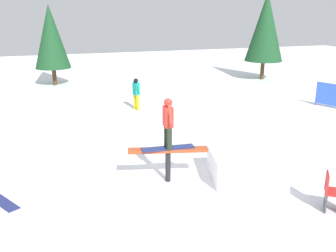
{
  "coord_description": "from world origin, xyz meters",
  "views": [
    {
      "loc": [
        2.75,
        8.45,
        4.3
      ],
      "look_at": [
        0.0,
        0.0,
        1.5
      ],
      "focal_mm": 40.0,
      "sensor_mm": 36.0,
      "label": 1
    }
  ],
  "objects_px": {
    "folding_chair": "(333,194)",
    "pine_tree_far": "(266,27)",
    "main_rider_on_rail": "(168,124)",
    "bystander_teal": "(136,92)",
    "loose_snowboard_white": "(97,150)",
    "loose_snowboard_navy": "(1,201)",
    "rail_feature": "(168,154)",
    "pine_tree_near": "(51,37)"
  },
  "relations": [
    {
      "from": "loose_snowboard_navy",
      "to": "pine_tree_far",
      "type": "distance_m",
      "value": 18.95
    },
    {
      "from": "loose_snowboard_white",
      "to": "bystander_teal",
      "type": "bearing_deg",
      "value": -152.0
    },
    {
      "from": "folding_chair",
      "to": "pine_tree_far",
      "type": "height_order",
      "value": "pine_tree_far"
    },
    {
      "from": "bystander_teal",
      "to": "loose_snowboard_white",
      "type": "height_order",
      "value": "bystander_teal"
    },
    {
      "from": "bystander_teal",
      "to": "pine_tree_near",
      "type": "distance_m",
      "value": 7.96
    },
    {
      "from": "pine_tree_near",
      "to": "loose_snowboard_white",
      "type": "bearing_deg",
      "value": 94.41
    },
    {
      "from": "rail_feature",
      "to": "loose_snowboard_navy",
      "type": "bearing_deg",
      "value": 11.41
    },
    {
      "from": "loose_snowboard_white",
      "to": "loose_snowboard_navy",
      "type": "bearing_deg",
      "value": 11.06
    },
    {
      "from": "loose_snowboard_navy",
      "to": "pine_tree_far",
      "type": "relative_size",
      "value": 0.24
    },
    {
      "from": "loose_snowboard_navy",
      "to": "pine_tree_near",
      "type": "distance_m",
      "value": 14.49
    },
    {
      "from": "rail_feature",
      "to": "loose_snowboard_white",
      "type": "bearing_deg",
      "value": -48.27
    },
    {
      "from": "main_rider_on_rail",
      "to": "loose_snowboard_white",
      "type": "distance_m",
      "value": 3.49
    },
    {
      "from": "main_rider_on_rail",
      "to": "pine_tree_near",
      "type": "relative_size",
      "value": 0.3
    },
    {
      "from": "rail_feature",
      "to": "pine_tree_far",
      "type": "relative_size",
      "value": 0.39
    },
    {
      "from": "folding_chair",
      "to": "pine_tree_far",
      "type": "distance_m",
      "value": 16.67
    },
    {
      "from": "folding_chair",
      "to": "pine_tree_near",
      "type": "height_order",
      "value": "pine_tree_near"
    },
    {
      "from": "rail_feature",
      "to": "loose_snowboard_white",
      "type": "distance_m",
      "value": 3.22
    },
    {
      "from": "pine_tree_near",
      "to": "pine_tree_far",
      "type": "distance_m",
      "value": 12.79
    },
    {
      "from": "loose_snowboard_navy",
      "to": "folding_chair",
      "type": "relative_size",
      "value": 1.46
    },
    {
      "from": "loose_snowboard_white",
      "to": "folding_chair",
      "type": "xyz_separation_m",
      "value": [
        -4.45,
        5.32,
        0.4
      ]
    },
    {
      "from": "folding_chair",
      "to": "loose_snowboard_white",
      "type": "bearing_deg",
      "value": 76.18
    },
    {
      "from": "pine_tree_far",
      "to": "rail_feature",
      "type": "bearing_deg",
      "value": 49.96
    },
    {
      "from": "main_rider_on_rail",
      "to": "pine_tree_near",
      "type": "bearing_deg",
      "value": -76.75
    },
    {
      "from": "rail_feature",
      "to": "bystander_teal",
      "type": "xyz_separation_m",
      "value": [
        -0.9,
        -7.3,
        0.05
      ]
    },
    {
      "from": "main_rider_on_rail",
      "to": "loose_snowboard_navy",
      "type": "distance_m",
      "value": 4.33
    },
    {
      "from": "pine_tree_far",
      "to": "bystander_teal",
      "type": "bearing_deg",
      "value": 27.66
    },
    {
      "from": "folding_chair",
      "to": "main_rider_on_rail",
      "type": "bearing_deg",
      "value": 85.74
    },
    {
      "from": "rail_feature",
      "to": "folding_chair",
      "type": "height_order",
      "value": "rail_feature"
    },
    {
      "from": "main_rider_on_rail",
      "to": "bystander_teal",
      "type": "relative_size",
      "value": 0.97
    },
    {
      "from": "bystander_teal",
      "to": "folding_chair",
      "type": "xyz_separation_m",
      "value": [
        -2.08,
        9.84,
        -0.38
      ]
    },
    {
      "from": "pine_tree_near",
      "to": "pine_tree_far",
      "type": "relative_size",
      "value": 0.86
    },
    {
      "from": "loose_snowboard_navy",
      "to": "pine_tree_far",
      "type": "bearing_deg",
      "value": 99.45
    },
    {
      "from": "pine_tree_far",
      "to": "loose_snowboard_navy",
      "type": "bearing_deg",
      "value": 40.09
    },
    {
      "from": "folding_chair",
      "to": "pine_tree_far",
      "type": "xyz_separation_m",
      "value": [
        -7.26,
        -14.74,
        2.8
      ]
    },
    {
      "from": "main_rider_on_rail",
      "to": "pine_tree_near",
      "type": "distance_m",
      "value": 14.53
    },
    {
      "from": "loose_snowboard_white",
      "to": "folding_chair",
      "type": "bearing_deg",
      "value": 95.61
    },
    {
      "from": "pine_tree_near",
      "to": "loose_snowboard_navy",
      "type": "bearing_deg",
      "value": 83.19
    },
    {
      "from": "pine_tree_far",
      "to": "loose_snowboard_white",
      "type": "bearing_deg",
      "value": 38.8
    },
    {
      "from": "loose_snowboard_navy",
      "to": "loose_snowboard_white",
      "type": "distance_m",
      "value": 3.66
    },
    {
      "from": "main_rider_on_rail",
      "to": "folding_chair",
      "type": "distance_m",
      "value": 4.08
    },
    {
      "from": "pine_tree_near",
      "to": "pine_tree_far",
      "type": "xyz_separation_m",
      "value": [
        -12.61,
        2.09,
        0.44
      ]
    },
    {
      "from": "bystander_teal",
      "to": "folding_chair",
      "type": "height_order",
      "value": "bystander_teal"
    }
  ]
}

